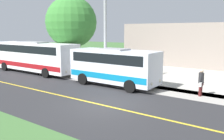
{
  "coord_description": "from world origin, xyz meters",
  "views": [
    {
      "loc": [
        10.4,
        8.22,
        4.25
      ],
      "look_at": [
        -3.5,
        -1.8,
        1.4
      ],
      "focal_mm": 38.38,
      "sensor_mm": 36.0,
      "label": 1
    }
  ],
  "objects": [
    {
      "name": "commercial_building",
      "position": [
        -21.4,
        0.34,
        2.54
      ],
      "size": [
        10.0,
        18.9,
        5.07
      ],
      "primitive_type": "cube",
      "color": "gray",
      "rests_on": "ground"
    },
    {
      "name": "shuttle_bus_front",
      "position": [
        -4.49,
        -2.31,
        1.59
      ],
      "size": [
        2.63,
        7.16,
        2.88
      ],
      "color": "silver",
      "rests_on": "ground"
    },
    {
      "name": "tree_curbside",
      "position": [
        -7.4,
        -9.75,
        5.06
      ],
      "size": [
        5.23,
        5.23,
        7.69
      ],
      "color": "brown",
      "rests_on": "ground"
    },
    {
      "name": "road_centre_line",
      "position": [
        0.0,
        0.0,
        0.01
      ],
      "size": [
        0.16,
        100.0,
        0.0
      ],
      "primitive_type": "cube",
      "color": "gold",
      "rests_on": "ground"
    },
    {
      "name": "sidewalk",
      "position": [
        -5.2,
        0.0,
        0.0
      ],
      "size": [
        2.4,
        100.0,
        0.01
      ],
      "primitive_type": "cube",
      "color": "#9E9991",
      "rests_on": "ground"
    },
    {
      "name": "parking_lot_surface",
      "position": [
        -12.4,
        3.0,
        0.0
      ],
      "size": [
        14.0,
        36.0,
        0.01
      ],
      "primitive_type": "cube",
      "color": "#B2ADA3",
      "rests_on": "ground"
    },
    {
      "name": "ground_plane",
      "position": [
        0.0,
        0.0,
        0.0
      ],
      "size": [
        120.0,
        120.0,
        0.0
      ],
      "primitive_type": "plane",
      "color": "#3D6633"
    },
    {
      "name": "transit_bus_rear",
      "position": [
        -4.52,
        -12.37,
        1.72
      ],
      "size": [
        2.68,
        10.91,
        3.12
      ],
      "color": "white",
      "rests_on": "ground"
    },
    {
      "name": "pedestrian_with_bags",
      "position": [
        -5.31,
        4.04,
        0.96
      ],
      "size": [
        0.72,
        0.34,
        1.78
      ],
      "color": "#4C1919",
      "rests_on": "ground"
    },
    {
      "name": "street_light_pole",
      "position": [
        -4.88,
        -3.54,
        4.45
      ],
      "size": [
        1.97,
        0.24,
        8.08
      ],
      "color": "#9E9EA3",
      "rests_on": "ground"
    },
    {
      "name": "road_surface",
      "position": [
        0.0,
        0.0,
        0.0
      ],
      "size": [
        8.0,
        100.0,
        0.01
      ],
      "primitive_type": "cube",
      "color": "#28282B",
      "rests_on": "ground"
    }
  ]
}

